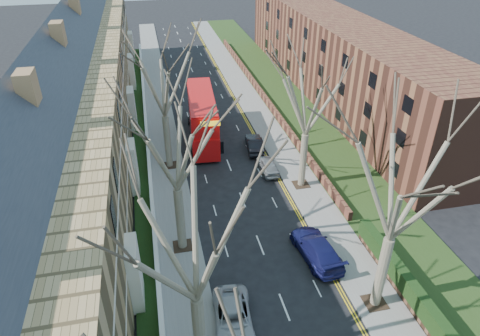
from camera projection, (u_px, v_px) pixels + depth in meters
pavement_left at (160, 120)px, 50.99m from camera, size 3.00×102.00×0.12m
pavement_right at (257, 111)px, 53.21m from camera, size 3.00×102.00×0.12m
terrace_left at (77, 109)px, 40.06m from camera, size 9.70×78.00×13.60m
flats_right at (335, 57)px, 56.13m from camera, size 13.97×54.00×10.00m
front_wall_left at (148, 149)px, 43.71m from camera, size 0.30×78.00×1.00m
grass_verge_right at (292, 107)px, 54.00m from camera, size 6.00×102.00×0.06m
tree_left_mid at (192, 232)px, 18.57m from camera, size 10.50×10.50×14.71m
tree_left_far at (173, 137)px, 27.08m from camera, size 10.15×10.15×14.22m
tree_left_dist at (161, 72)px, 36.94m from camera, size 10.50×10.50×14.71m
tree_right_mid at (404, 178)px, 22.35m from camera, size 10.50×10.50×14.71m
tree_right_far at (309, 89)px, 34.20m from camera, size 10.15×10.15×14.22m
double_decker_bus at (202, 118)px, 45.80m from camera, size 3.63×11.98×4.91m
car_left_far at (233, 318)px, 25.54m from camera, size 2.77×5.13×1.37m
car_right_near at (317, 248)px, 30.59m from camera, size 2.78×5.71×1.60m
car_right_mid at (268, 165)px, 40.75m from camera, size 1.59×3.90×1.33m
car_right_far at (254, 144)px, 44.39m from camera, size 2.04×4.56×1.45m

